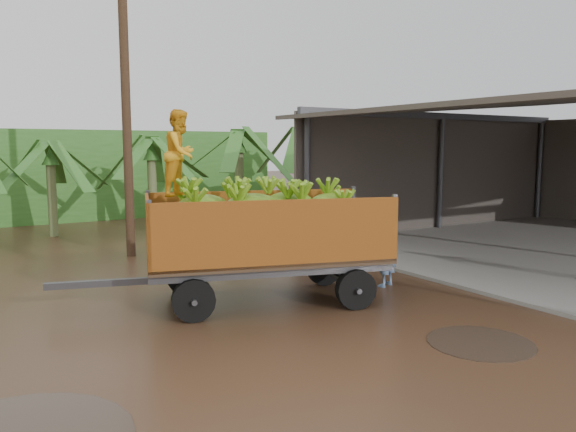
{
  "coord_description": "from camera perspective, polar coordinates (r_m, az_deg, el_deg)",
  "views": [
    {
      "loc": [
        -4.1,
        -8.25,
        2.96
      ],
      "look_at": [
        1.93,
        1.38,
        1.54
      ],
      "focal_mm": 35.0,
      "sensor_mm": 36.0,
      "label": 1
    }
  ],
  "objects": [
    {
      "name": "ground",
      "position": [
        9.68,
        -5.44,
        -10.75
      ],
      "size": [
        100.0,
        100.0,
        0.0
      ],
      "primitive_type": "plane",
      "color": "black",
      "rests_on": "ground"
    },
    {
      "name": "banana_trailer",
      "position": [
        10.64,
        -2.45,
        -1.62
      ],
      "size": [
        6.22,
        3.37,
        3.62
      ],
      "rotation": [
        0.0,
        0.0,
        -0.3
      ],
      "color": "#C2681B",
      "rests_on": "ground"
    },
    {
      "name": "man_blue",
      "position": [
        12.05,
        9.92,
        -3.33
      ],
      "size": [
        0.69,
        0.58,
        1.6
      ],
      "primitive_type": "imported",
      "rotation": [
        0.0,
        0.0,
        3.55
      ],
      "color": "#6B8FC3",
      "rests_on": "ground"
    },
    {
      "name": "utility_pole",
      "position": [
        15.65,
        -16.17,
        11.92
      ],
      "size": [
        1.2,
        0.24,
        8.59
      ],
      "color": "#47301E",
      "rests_on": "ground"
    },
    {
      "name": "packing_shed",
      "position": [
        18.77,
        25.81,
        5.01
      ],
      "size": [
        12.78,
        10.8,
        4.76
      ],
      "color": "gray",
      "rests_on": "ground"
    },
    {
      "name": "hedge_north",
      "position": [
        24.37,
        -27.1,
        3.6
      ],
      "size": [
        22.0,
        3.0,
        3.6
      ],
      "primitive_type": "cube",
      "color": "#2D661E",
      "rests_on": "ground"
    }
  ]
}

